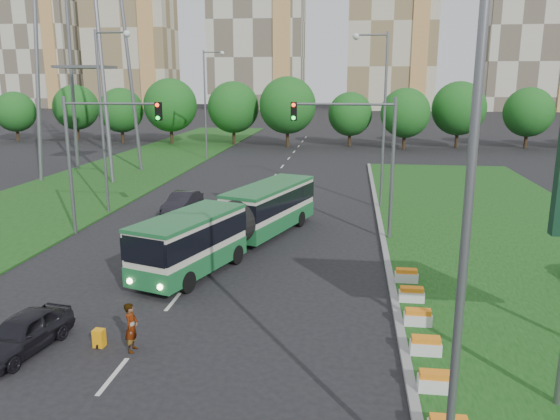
# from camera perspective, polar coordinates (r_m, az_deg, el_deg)

# --- Properties ---
(ground) EXTENTS (360.00, 360.00, 0.00)m
(ground) POSITION_cam_1_polar(r_m,az_deg,el_deg) (22.61, -3.64, -9.76)
(ground) COLOR black
(ground) RESTS_ON ground
(grass_median) EXTENTS (14.00, 60.00, 0.15)m
(grass_median) POSITION_cam_1_polar(r_m,az_deg,el_deg) (31.04, 23.83, -4.25)
(grass_median) COLOR #134112
(grass_median) RESTS_ON ground
(median_kerb) EXTENTS (0.30, 60.00, 0.18)m
(median_kerb) POSITION_cam_1_polar(r_m,az_deg,el_deg) (29.78, 10.89, -4.00)
(median_kerb) COLOR gray
(median_kerb) RESTS_ON ground
(left_verge) EXTENTS (12.00, 110.00, 0.10)m
(left_verge) POSITION_cam_1_polar(r_m,az_deg,el_deg) (51.23, -18.28, 2.84)
(left_verge) COLOR #134112
(left_verge) RESTS_ON ground
(lane_markings) EXTENTS (0.20, 100.00, 0.01)m
(lane_markings) POSITION_cam_1_polar(r_m,az_deg,el_deg) (41.95, -2.48, 1.21)
(lane_markings) COLOR beige
(lane_markings) RESTS_ON ground
(flower_planters) EXTENTS (1.10, 11.50, 0.60)m
(flower_planters) POSITION_cam_1_polar(r_m,az_deg,el_deg) (19.96, 14.57, -12.08)
(flower_planters) COLOR silver
(flower_planters) RESTS_ON grass_median
(traffic_mast_median) EXTENTS (5.76, 0.32, 8.00)m
(traffic_mast_median) POSITION_cam_1_polar(r_m,az_deg,el_deg) (30.59, 8.73, 6.64)
(traffic_mast_median) COLOR slate
(traffic_mast_median) RESTS_ON ground
(traffic_mast_left) EXTENTS (5.76, 0.32, 8.00)m
(traffic_mast_left) POSITION_cam_1_polar(r_m,az_deg,el_deg) (32.93, -18.81, 6.56)
(traffic_mast_left) COLOR slate
(traffic_mast_left) RESTS_ON ground
(street_lamps) EXTENTS (36.00, 60.00, 12.00)m
(street_lamps) POSITION_cam_1_polar(r_m,az_deg,el_deg) (31.32, -5.74, 8.08)
(street_lamps) COLOR slate
(street_lamps) RESTS_ON ground
(tree_line) EXTENTS (120.00, 8.00, 9.00)m
(tree_line) POSITION_cam_1_polar(r_m,az_deg,el_deg) (75.74, 12.05, 9.86)
(tree_line) COLOR #175115
(tree_line) RESTS_ON ground
(apartment_tower_west) EXTENTS (26.00, 15.00, 48.00)m
(apartment_tower_west) POSITION_cam_1_polar(r_m,az_deg,el_deg) (184.46, -15.38, 17.73)
(apartment_tower_west) COLOR #BDB898
(apartment_tower_west) RESTS_ON ground
(apartment_tower_cwest) EXTENTS (28.00, 15.00, 52.00)m
(apartment_tower_cwest) POSITION_cam_1_polar(r_m,az_deg,el_deg) (173.68, -2.42, 19.13)
(apartment_tower_cwest) COLOR beige
(apartment_tower_cwest) RESTS_ON ground
(apartment_tower_ceast) EXTENTS (25.00, 15.00, 50.00)m
(apartment_tower_ceast) POSITION_cam_1_polar(r_m,az_deg,el_deg) (171.48, 11.62, 18.62)
(apartment_tower_ceast) COLOR #BDB898
(apartment_tower_ceast) RESTS_ON ground
(apartment_tower_east) EXTENTS (27.00, 15.00, 47.00)m
(apartment_tower_east) POSITION_cam_1_polar(r_m,az_deg,el_deg) (178.42, 25.11, 16.98)
(apartment_tower_east) COLOR beige
(apartment_tower_east) RESTS_ON ground
(midrise_west) EXTENTS (22.00, 14.00, 36.00)m
(midrise_west) POSITION_cam_1_polar(r_m,az_deg,el_deg) (197.29, -23.62, 15.05)
(midrise_west) COLOR beige
(midrise_west) RESTS_ON ground
(articulated_bus) EXTENTS (2.39, 15.31, 2.52)m
(articulated_bus) POSITION_cam_1_polar(r_m,az_deg,el_deg) (29.17, -4.82, -1.20)
(articulated_bus) COLOR beige
(articulated_bus) RESTS_ON ground
(car_left_near) EXTENTS (2.15, 4.06, 1.32)m
(car_left_near) POSITION_cam_1_polar(r_m,az_deg,el_deg) (20.58, -25.30, -11.54)
(car_left_near) COLOR black
(car_left_near) RESTS_ON ground
(car_left_far) EXTENTS (1.86, 4.46, 1.43)m
(car_left_far) POSITION_cam_1_polar(r_m,az_deg,el_deg) (37.78, -10.16, 0.75)
(car_left_far) COLOR black
(car_left_far) RESTS_ON ground
(pedestrian) EXTENTS (0.43, 0.64, 1.71)m
(pedestrian) POSITION_cam_1_polar(r_m,az_deg,el_deg) (19.28, -15.27, -11.73)
(pedestrian) COLOR gray
(pedestrian) RESTS_ON ground
(shopping_trolley) EXTENTS (0.37, 0.39, 0.63)m
(shopping_trolley) POSITION_cam_1_polar(r_m,az_deg,el_deg) (20.11, -18.38, -12.59)
(shopping_trolley) COLOR orange
(shopping_trolley) RESTS_ON ground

